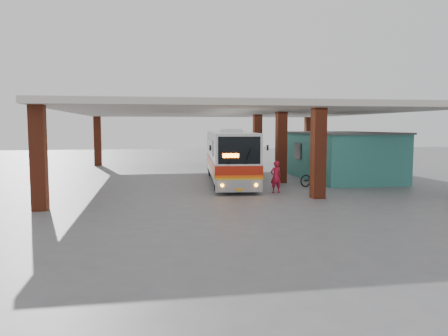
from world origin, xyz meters
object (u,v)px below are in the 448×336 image
Objects in this scene: coach_bus at (229,156)px; motorcycle at (316,177)px; pedestrian at (276,177)px; red_chair at (288,168)px.

coach_bus is 5.49m from motorcycle.
red_chair is at bearing -121.15° from pedestrian.
motorcycle is 2.65× the size of red_chair.
motorcycle is 7.11m from red_chair.
motorcycle is (4.57, -2.84, -1.10)m from coach_bus.
motorcycle reaches higher than red_chair.
coach_bus is at bearing -81.69° from pedestrian.
pedestrian reaches higher than motorcycle.
coach_bus reaches higher than motorcycle.
coach_bus is 6.92× the size of pedestrian.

